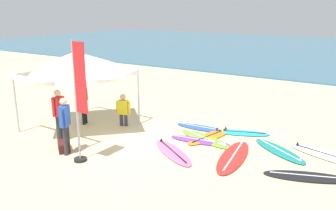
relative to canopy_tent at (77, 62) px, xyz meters
The scene contains 19 objects.
ground_plane 3.37m from the canopy_tent, ahead, with size 80.00×80.00×0.00m, color beige.
sea 30.78m from the canopy_tent, 85.55° to the left, with size 80.00×36.00×0.10m, color #386B84.
canopy_tent is the anchor object (origin of this frame).
surfboard_purple 4.96m from the canopy_tent, 14.78° to the left, with size 2.05×0.81×0.19m.
surfboard_black 8.07m from the canopy_tent, ahead, with size 2.26×1.34×0.19m.
surfboard_teal 7.24m from the canopy_tent, 14.03° to the left, with size 2.07×1.67×0.19m.
surfboard_blue 4.94m from the canopy_tent, 31.41° to the left, with size 1.96×0.63×0.19m.
surfboard_red 6.13m from the canopy_tent, ahead, with size 1.05×2.64×0.19m.
surfboard_pink 4.63m from the canopy_tent, ahead, with size 2.12×1.68×0.19m.
surfboard_cyan 6.13m from the canopy_tent, 26.49° to the left, with size 2.02×1.20×0.19m.
surfboard_white 8.60m from the canopy_tent, 14.33° to the left, with size 2.66×1.37×0.19m.
surfboard_orange 5.21m from the canopy_tent, 20.82° to the left, with size 1.03×2.21×0.19m.
surfboard_lime 5.09m from the canopy_tent, 17.59° to the left, with size 2.23×1.27×0.19m.
person_blue 2.71m from the canopy_tent, 53.53° to the right, with size 0.37×0.49×1.71m.
person_green 1.48m from the canopy_tent, 119.26° to the left, with size 0.36×0.50×1.71m.
person_red 1.92m from the canopy_tent, 72.12° to the right, with size 0.27×0.55×1.71m.
person_yellow 2.31m from the canopy_tent, 41.63° to the left, with size 0.52×0.33×1.20m.
banner_flag 3.08m from the canopy_tent, 42.70° to the right, with size 0.60×0.36×3.40m.
gear_bag_near_tent 3.06m from the canopy_tent, 57.91° to the right, with size 0.60×0.32×0.28m, color #4C1919.
Camera 1 is at (6.61, -8.17, 4.14)m, focal length 36.91 mm.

